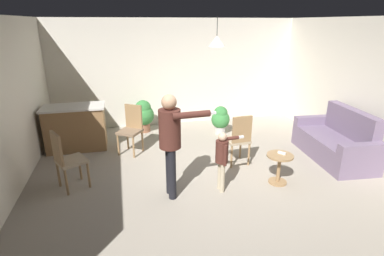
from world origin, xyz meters
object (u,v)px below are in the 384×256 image
person_adult (171,135)px  potted_plant_corner (143,114)px  dining_chair_by_counter (131,127)px  kitchen_counter (76,128)px  person_child (222,155)px  dining_chair_centre_back (66,158)px  couch_floral (336,142)px  potted_plant_by_wall (221,119)px  dining_chair_near_wall (239,138)px  spare_remote_on_table (282,153)px  side_table_by_couch (279,165)px

person_adult → potted_plant_corner: person_adult is taller
dining_chair_by_counter → potted_plant_corner: (0.34, 1.21, -0.10)m
kitchen_counter → person_child: 3.42m
person_adult → person_child: 0.89m
person_child → dining_chair_centre_back: (-2.40, 0.63, -0.08)m
person_adult → dining_chair_by_counter: bearing=-168.1°
couch_floral → potted_plant_by_wall: (-1.79, 1.87, 0.05)m
dining_chair_near_wall → potted_plant_by_wall: bearing=78.6°
dining_chair_centre_back → couch_floral: bearing=62.5°
potted_plant_corner → spare_remote_on_table: (2.03, -3.09, 0.10)m
spare_remote_on_table → kitchen_counter: bearing=146.4°
dining_chair_near_wall → spare_remote_on_table: bearing=-65.0°
person_child → potted_plant_by_wall: person_child is taller
side_table_by_couch → person_child: 1.06m
side_table_by_couch → dining_chair_centre_back: bearing=169.4°
kitchen_counter → person_adult: (1.66, -2.33, 0.54)m
couch_floral → person_adult: bearing=105.5°
person_adult → potted_plant_corner: bearing=179.7°
couch_floral → potted_plant_corner: bearing=61.0°
dining_chair_by_counter → dining_chair_near_wall: size_ratio=1.00×
kitchen_counter → person_adult: person_adult is taller
kitchen_counter → dining_chair_centre_back: size_ratio=1.26×
dining_chair_centre_back → potted_plant_corner: (1.43, 2.48, -0.10)m
person_child → potted_plant_corner: (-0.97, 3.12, -0.18)m
dining_chair_centre_back → spare_remote_on_table: bearing=52.4°
dining_chair_by_counter → potted_plant_corner: bearing=-71.9°
couch_floral → person_child: 2.72m
person_child → spare_remote_on_table: size_ratio=7.72×
couch_floral → dining_chair_by_counter: 4.14m
side_table_by_couch → spare_remote_on_table: size_ratio=4.00×
potted_plant_corner → potted_plant_by_wall: (1.81, -0.60, -0.06)m
kitchen_counter → potted_plant_by_wall: (3.29, 0.16, -0.10)m
person_child → dining_chair_centre_back: 2.49m
potted_plant_corner → dining_chair_centre_back: bearing=-119.9°
kitchen_counter → person_child: (2.46, -2.36, 0.15)m
side_table_by_couch → couch_floral: bearing=22.0°
dining_chair_by_counter → dining_chair_centre_back: same height
person_adult → spare_remote_on_table: person_adult is taller
kitchen_counter → potted_plant_corner: size_ratio=1.57×
potted_plant_by_wall → person_adult: bearing=-123.4°
dining_chair_centre_back → dining_chair_by_counter: bearing=111.8°
person_child → dining_chair_by_counter: bearing=-150.9°
kitchen_counter → potted_plant_by_wall: size_ratio=1.83×
dining_chair_centre_back → potted_plant_by_wall: (3.23, 1.89, -0.17)m
kitchen_counter → spare_remote_on_table: kitchen_counter is taller
person_child → potted_plant_by_wall: bearing=156.1°
couch_floral → potted_plant_corner: size_ratio=2.34×
dining_chair_near_wall → spare_remote_on_table: dining_chair_near_wall is taller
kitchen_counter → side_table_by_couch: (3.47, -2.37, -0.15)m
potted_plant_corner → person_adult: bearing=-86.8°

